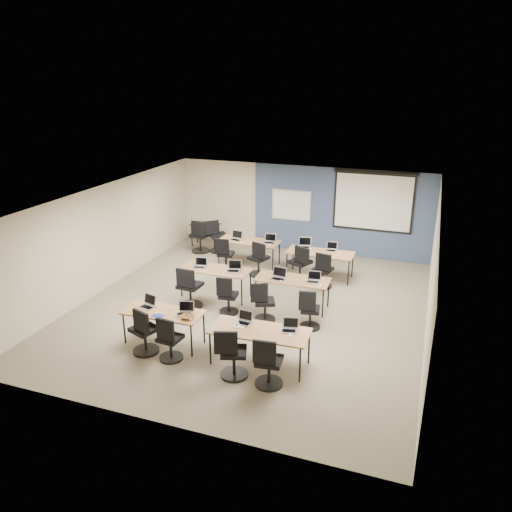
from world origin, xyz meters
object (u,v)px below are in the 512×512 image
at_px(training_table_mid_right, 292,281).
at_px(training_table_back_left, 249,242).
at_px(training_table_front_left, 163,314).
at_px(task_chair_0, 144,335).
at_px(laptop_5, 234,268).
at_px(utility_table, 205,227).
at_px(laptop_3, 290,328).
at_px(spare_chair_a, 217,239).
at_px(training_table_front_right, 260,332).
at_px(task_chair_3, 268,366).
at_px(whiteboard, 291,205).
at_px(laptop_6, 279,276).
at_px(task_chair_8, 225,257).
at_px(training_table_back_right, 320,254).
at_px(task_chair_11, 323,273).
at_px(spare_chair_b, 200,239).
at_px(task_chair_9, 259,262).
at_px(laptop_0, 148,304).
at_px(laptop_10, 304,245).
at_px(task_chair_4, 189,291).
at_px(laptop_7, 313,279).
at_px(task_chair_1, 169,342).
at_px(laptop_8, 236,238).
at_px(laptop_9, 270,241).
at_px(laptop_4, 200,265).
at_px(laptop_2, 244,320).
at_px(laptop_1, 185,311).
at_px(task_chair_7, 309,313).
at_px(task_chair_5, 227,298).
at_px(projector_screen, 373,198).
at_px(task_chair_10, 300,266).
at_px(laptop_11, 331,248).

distance_m(training_table_mid_right, training_table_back_left, 3.09).
height_order(training_table_front_left, task_chair_0, task_chair_0).
height_order(laptop_5, utility_table, laptop_5).
bearing_deg(laptop_3, spare_chair_a, 111.19).
distance_m(training_table_front_right, task_chair_3, 0.81).
xyz_separation_m(whiteboard, task_chair_3, (1.70, -7.38, -1.04)).
height_order(laptop_6, task_chair_8, laptop_6).
bearing_deg(training_table_front_left, whiteboard, 81.55).
xyz_separation_m(training_table_back_right, task_chair_11, (0.24, -0.68, -0.27)).
bearing_deg(spare_chair_b, task_chair_9, -16.06).
xyz_separation_m(whiteboard, laptop_5, (-0.30, -4.06, -0.66)).
distance_m(training_table_back_left, training_table_back_right, 2.21).
distance_m(utility_table, spare_chair_b, 0.66).
relative_size(laptop_5, spare_chair_a, 0.32).
distance_m(laptop_0, laptop_10, 5.25).
relative_size(laptop_0, task_chair_4, 0.31).
height_order(laptop_3, task_chair_4, task_chair_4).
bearing_deg(laptop_7, task_chair_1, -130.25).
relative_size(laptop_8, spare_chair_a, 0.33).
relative_size(training_table_mid_right, task_chair_1, 1.83).
height_order(training_table_front_left, laptop_9, laptop_9).
xyz_separation_m(laptop_4, task_chair_4, (0.09, -0.81, -0.35)).
height_order(training_table_mid_right, training_table_back_left, same).
distance_m(task_chair_0, laptop_2, 2.04).
relative_size(training_table_mid_right, laptop_1, 5.64).
bearing_deg(task_chair_1, task_chair_7, 49.90).
bearing_deg(laptop_10, task_chair_4, -136.15).
height_order(task_chair_0, task_chair_5, task_chair_0).
bearing_deg(training_table_front_right, task_chair_3, -61.75).
bearing_deg(training_table_front_left, laptop_2, 2.20).
relative_size(projector_screen, utility_table, 2.61).
height_order(laptop_7, task_chair_7, laptop_7).
xyz_separation_m(laptop_7, laptop_8, (-2.88, 2.31, 0.00)).
relative_size(laptop_1, laptop_2, 1.04).
height_order(laptop_4, task_chair_8, task_chair_8).
bearing_deg(task_chair_9, laptop_6, -36.17).
distance_m(whiteboard, training_table_front_left, 6.74).
relative_size(task_chair_10, spare_chair_b, 0.99).
relative_size(task_chair_1, spare_chair_a, 0.92).
bearing_deg(laptop_0, task_chair_1, -22.52).
relative_size(laptop_10, laptop_11, 1.20).
xyz_separation_m(training_table_mid_right, laptop_9, (-1.37, 2.40, 0.11)).
bearing_deg(training_table_mid_right, laptop_3, -77.14).
relative_size(laptop_8, laptop_9, 1.05).
distance_m(training_table_front_left, task_chair_0, 0.58).
bearing_deg(laptop_6, laptop_11, 79.14).
height_order(projector_screen, laptop_1, projector_screen).
height_order(laptop_9, laptop_10, laptop_10).
xyz_separation_m(laptop_0, spare_chair_a, (-0.89, 5.51, -0.36)).
bearing_deg(task_chair_1, laptop_8, 103.86).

